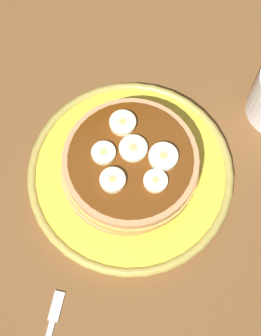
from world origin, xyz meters
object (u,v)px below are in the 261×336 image
banana_slice_1 (113,180)px  banana_slice_2 (104,153)px  plate (130,174)px  banana_slice_0 (133,149)px  banana_slice_5 (123,123)px  banana_slice_4 (155,181)px  pancake_stack (129,166)px  banana_slice_3 (163,157)px

banana_slice_1 → banana_slice_2: banana_slice_1 is taller
plate → banana_slice_0: size_ratio=7.79×
banana_slice_0 → banana_slice_5: banana_slice_5 is taller
banana_slice_2 → banana_slice_4: same height
plate → banana_slice_0: bearing=144.5°
banana_slice_1 → banana_slice_4: 5.00cm
pancake_stack → banana_slice_4: bearing=27.2°
pancake_stack → banana_slice_0: bearing=136.3°
plate → banana_slice_2: 6.47cm
banana_slice_0 → banana_slice_4: bearing=12.5°
banana_slice_1 → pancake_stack: bearing=127.3°
banana_slice_3 → pancake_stack: bearing=-108.5°
plate → banana_slice_4: (3.81, 1.74, 5.60)cm
banana_slice_3 → banana_slice_5: same height
banana_slice_4 → banana_slice_5: size_ratio=0.87×
plate → pancake_stack: size_ratio=1.54×
pancake_stack → banana_slice_1: 4.35cm
plate → banana_slice_3: banana_slice_3 is taller
banana_slice_3 → banana_slice_1: bearing=-83.4°
banana_slice_2 → banana_slice_3: 7.13cm
plate → banana_slice_2: banana_slice_2 is taller
banana_slice_1 → banana_slice_2: 3.65cm
banana_slice_3 → plate: bearing=-109.4°
banana_slice_3 → banana_slice_4: size_ratio=1.23×
banana_slice_1 → banana_slice_5: size_ratio=0.93×
banana_slice_1 → banana_slice_4: bearing=69.5°
pancake_stack → banana_slice_1: bearing=-52.7°
banana_slice_4 → banana_slice_5: (-8.37, -1.13, 0.05)cm
banana_slice_4 → banana_slice_1: bearing=-110.5°
plate → pancake_stack: pancake_stack is taller
banana_slice_1 → banana_slice_3: size_ratio=0.87×
banana_slice_5 → pancake_stack: bearing=-10.4°
banana_slice_5 → plate: bearing=-7.6°
banana_slice_3 → banana_slice_5: bearing=-152.4°
banana_slice_0 → banana_slice_1: 4.72cm
plate → pancake_stack: 2.97cm
banana_slice_1 → banana_slice_5: same height
banana_slice_4 → banana_slice_5: same height
banana_slice_0 → pancake_stack: bearing=-43.7°
banana_slice_2 → banana_slice_5: 4.57cm
banana_slice_1 → banana_slice_3: 6.65cm
banana_slice_2 → banana_slice_3: banana_slice_3 is taller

